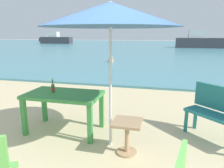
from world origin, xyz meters
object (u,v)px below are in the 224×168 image
boat_cargo_ship (56,39)px  boat_sailboat (200,42)px  picnic_table_green (64,99)px  side_table_wood (127,132)px  beer_bottle_amber (53,88)px  patio_umbrella (110,15)px  bench_teal_center (222,112)px  boat_tanker (47,39)px  swimmer_person (111,59)px

boat_cargo_ship → boat_sailboat: (23.62, -6.35, 0.04)m
picnic_table_green → side_table_wood: 1.42m
beer_bottle_amber → patio_umbrella: size_ratio=0.12×
beer_bottle_amber → bench_teal_center: beer_bottle_amber is taller
patio_umbrella → boat_cargo_ship: patio_umbrella is taller
bench_teal_center → boat_cargo_ship: 37.88m
picnic_table_green → bench_teal_center: size_ratio=1.25×
boat_sailboat → side_table_wood: bearing=-100.0°
patio_umbrella → picnic_table_green: bearing=163.3°
patio_umbrella → boat_tanker: (-26.04, 41.78, -1.54)m
side_table_wood → boat_tanker: (-26.35, 41.97, 0.22)m
picnic_table_green → bench_teal_center: bench_teal_center is taller
boat_tanker → boat_cargo_ship: bearing=-51.6°
side_table_wood → boat_sailboat: boat_sailboat is taller
boat_sailboat → boat_cargo_ship: bearing=164.9°
beer_bottle_amber → boat_tanker: boat_tanker is taller
picnic_table_green → swimmer_person: picnic_table_green is taller
picnic_table_green → boat_cargo_ship: 36.70m
boat_tanker → boat_sailboat: (31.00, -15.66, 0.29)m
side_table_wood → bench_teal_center: size_ratio=0.48×
patio_umbrella → boat_cargo_ship: size_ratio=0.40×
picnic_table_green → boat_sailboat: size_ratio=0.23×
side_table_wood → boat_tanker: bearing=122.1°
beer_bottle_amber → boat_tanker: bearing=120.9°
patio_umbrella → side_table_wood: size_ratio=4.26×
boat_tanker → boat_cargo_ship: size_ratio=0.66×
patio_umbrella → boat_sailboat: patio_umbrella is taller
patio_umbrella → boat_sailboat: 26.61m
patio_umbrella → swimmer_person: size_ratio=5.61×
swimmer_person → boat_sailboat: bearing=65.2°
boat_cargo_ship → beer_bottle_amber: bearing=-61.5°
boat_tanker → patio_umbrella: bearing=-58.1°
side_table_wood → bench_teal_center: bench_teal_center is taller
boat_cargo_ship → boat_sailboat: bearing=-15.1°
picnic_table_green → boat_tanker: boat_tanker is taller
picnic_table_green → beer_bottle_amber: 0.29m
boat_tanker → beer_bottle_amber: bearing=-59.1°
side_table_wood → boat_tanker: 49.56m
beer_bottle_amber → boat_sailboat: bearing=76.6°
beer_bottle_amber → boat_cargo_ship: bearing=118.5°
patio_umbrella → boat_sailboat: (4.96, 26.11, -1.25)m
boat_tanker → boat_sailboat: 34.74m
picnic_table_green → beer_bottle_amber: beer_bottle_amber is taller
picnic_table_green → beer_bottle_amber: bearing=-178.8°
boat_sailboat → boat_tanker: bearing=153.2°
beer_bottle_amber → boat_sailboat: size_ratio=0.04×
boat_sailboat → patio_umbrella: bearing=-100.8°
bench_teal_center → boat_sailboat: 25.71m
side_table_wood → swimmer_person: bearing=105.8°
patio_umbrella → bench_teal_center: size_ratio=2.05×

